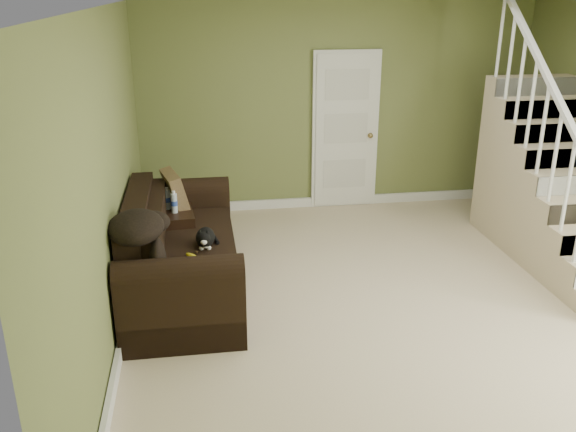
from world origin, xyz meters
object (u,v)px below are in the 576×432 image
object	(u,v)px
sofa	(178,255)
cat	(206,238)
side_table	(170,239)
banana	(192,257)

from	to	relation	value
sofa	cat	bearing A→B (deg)	-32.03
cat	side_table	bearing A→B (deg)	122.07
cat	banana	distance (m)	0.30
sofa	cat	xyz separation A→B (m)	(0.27, -0.17, 0.24)
sofa	side_table	distance (m)	0.54
cat	banana	xyz separation A→B (m)	(-0.13, -0.26, -0.06)
banana	cat	bearing A→B (deg)	26.03
sofa	banana	distance (m)	0.49
sofa	side_table	size ratio (longest dim) A/B	2.81
side_table	banana	xyz separation A→B (m)	(0.24, -0.96, 0.22)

